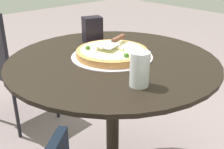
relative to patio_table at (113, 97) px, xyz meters
The scene contains 6 objects.
patio_table is the anchor object (origin of this frame).
pizza_on_tray 0.22m from the patio_table, 125.79° to the right, with size 0.38×0.38×0.05m.
pizza_server 0.27m from the patio_table, 135.80° to the right, with size 0.21×0.11×0.02m.
drinking_cup 0.40m from the patio_table, 66.24° to the left, with size 0.07×0.07×0.13m, color silver.
napkin_dispenser 0.39m from the patio_table, 109.73° to the right, with size 0.10×0.07×0.14m, color black.
patio_chair_near 0.95m from the patio_table, 82.48° to the right, with size 0.45×0.45×0.88m.
Camera 1 is at (0.81, 0.88, 1.20)m, focal length 44.26 mm.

